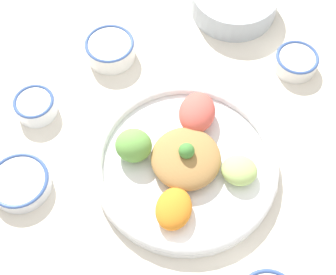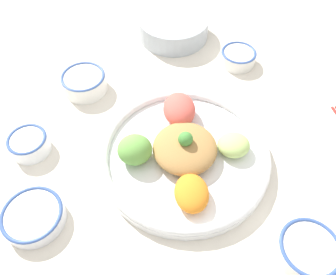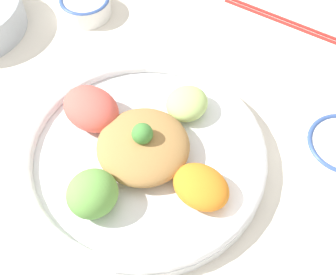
% 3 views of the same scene
% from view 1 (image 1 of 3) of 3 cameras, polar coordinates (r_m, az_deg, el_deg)
% --- Properties ---
extents(ground_plane, '(2.40, 2.40, 0.00)m').
position_cam_1_polar(ground_plane, '(0.97, 2.66, -0.89)').
color(ground_plane, silver).
extents(salad_platter, '(0.37, 0.37, 0.09)m').
position_cam_1_polar(salad_platter, '(0.92, 2.09, -2.91)').
color(salad_platter, white).
rests_on(salad_platter, ground_plane).
extents(sauce_bowl_red, '(0.11, 0.11, 0.05)m').
position_cam_1_polar(sauce_bowl_red, '(1.08, -7.17, 10.61)').
color(sauce_bowl_red, white).
rests_on(sauce_bowl_red, ground_plane).
extents(rice_bowl_blue, '(0.10, 0.10, 0.04)m').
position_cam_1_polar(rice_bowl_blue, '(1.09, 15.35, 8.95)').
color(rice_bowl_blue, white).
rests_on(rice_bowl_blue, ground_plane).
extents(sauce_bowl_dark, '(0.09, 0.09, 0.04)m').
position_cam_1_polar(sauce_bowl_dark, '(1.02, -15.87, 3.78)').
color(sauce_bowl_dark, white).
rests_on(sauce_bowl_dark, ground_plane).
extents(sauce_bowl_far, '(0.12, 0.12, 0.03)m').
position_cam_1_polar(sauce_bowl_far, '(0.95, -17.60, -5.26)').
color(sauce_bowl_far, white).
rests_on(sauce_bowl_far, ground_plane).
extents(side_serving_bowl, '(0.20, 0.20, 0.06)m').
position_cam_1_polar(side_serving_bowl, '(1.17, 8.11, 16.23)').
color(side_serving_bowl, '#A8B2BC').
rests_on(side_serving_bowl, ground_plane).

